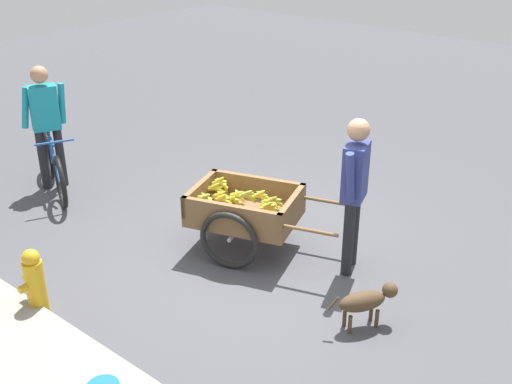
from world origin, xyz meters
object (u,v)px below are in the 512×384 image
bicycle (54,166)px  fire_hydrant (35,282)px  fruit_cart (245,211)px  dog (366,300)px  cyclist_person (45,117)px  vendor_person (355,183)px

bicycle → fire_hydrant: bicycle is taller
fruit_cart → dog: size_ratio=3.07×
bicycle → fire_hydrant: bearing=141.9°
dog → fire_hydrant: size_ratio=0.88×
fruit_cart → fire_hydrant: size_ratio=2.69×
cyclist_person → fruit_cart: bearing=-172.7°
bicycle → fire_hydrant: 2.69m
dog → fire_hydrant: fire_hydrant is taller
cyclist_person → fire_hydrant: cyclist_person is taller
vendor_person → fire_hydrant: (1.80, 2.46, -0.64)m
vendor_person → dog: 1.18m
cyclist_person → dog: 4.72m
vendor_person → dog: (-0.61, 0.73, -0.70)m
dog → bicycle: bearing=0.9°
fire_hydrant → dog: bearing=-144.3°
vendor_person → cyclist_person: size_ratio=1.01×
dog → cyclist_person: bearing=0.0°
vendor_person → fruit_cart: bearing=17.9°
bicycle → dog: bicycle is taller
dog → fire_hydrant: (2.41, 1.73, 0.06)m
vendor_person → bicycle: (3.92, 0.80, -0.62)m
fire_hydrant → fruit_cart: bearing=-108.4°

